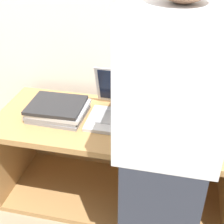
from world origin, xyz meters
name	(u,v)px	position (x,y,z in m)	size (l,w,h in m)	color
cart	(117,155)	(0.00, 0.35, 0.29)	(1.41, 0.58, 0.59)	#A87A47
laptop_open	(117,109)	(0.00, 0.34, 0.64)	(0.31, 0.34, 0.27)	#B7B7BC
laptop_stack_left	(58,110)	(-0.34, 0.28, 0.63)	(0.33, 0.27, 0.08)	gray
laptop_stack_right	(177,120)	(0.34, 0.29, 0.65)	(0.33, 0.28, 0.12)	slate
person	(166,151)	(0.30, -0.16, 0.78)	(0.40, 0.52, 1.56)	#2D3342
inventory_tag	(178,117)	(0.34, 0.22, 0.71)	(0.06, 0.02, 0.01)	red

